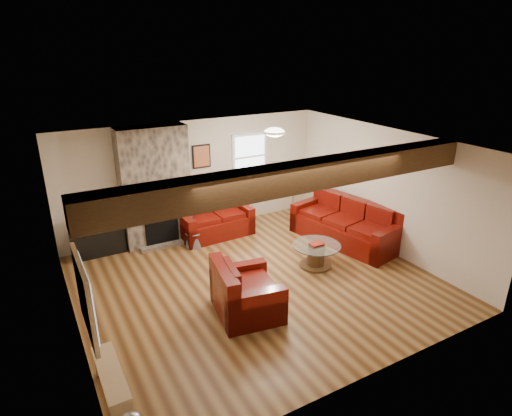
{
  "coord_description": "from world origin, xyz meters",
  "views": [
    {
      "loc": [
        -3.29,
        -5.86,
        4.01
      ],
      "look_at": [
        0.22,
        0.4,
        1.25
      ],
      "focal_mm": 30.0,
      "sensor_mm": 36.0,
      "label": 1
    }
  ],
  "objects": [
    {
      "name": "room",
      "position": [
        0.0,
        0.0,
        1.25
      ],
      "size": [
        8.0,
        8.0,
        8.0
      ],
      "color": "#563216",
      "rests_on": "ground"
    },
    {
      "name": "tv_cabinet",
      "position": [
        -2.25,
        2.53,
        0.25
      ],
      "size": [
        1.01,
        0.41,
        0.51
      ],
      "primitive_type": "cube",
      "color": "black",
      "rests_on": "floor"
    },
    {
      "name": "coal_bucket",
      "position": [
        -0.44,
        1.89,
        0.17
      ],
      "size": [
        0.35,
        0.35,
        0.33
      ],
      "primitive_type": null,
      "color": "gray",
      "rests_on": "floor"
    },
    {
      "name": "armchair_red",
      "position": [
        -0.58,
        -0.75,
        0.43
      ],
      "size": [
        1.1,
        1.21,
        0.87
      ],
      "primitive_type": null,
      "rotation": [
        0.0,
        0.0,
        1.41
      ],
      "color": "#440904",
      "rests_on": "floor"
    },
    {
      "name": "pine_bench",
      "position": [
        -2.83,
        -1.53,
        0.21
      ],
      "size": [
        0.26,
        1.09,
        0.41
      ],
      "primitive_type": null,
      "color": "tan",
      "rests_on": "floor"
    },
    {
      "name": "coffee_table",
      "position": [
        1.29,
        -0.05,
        0.23
      ],
      "size": [
        0.92,
        0.92,
        0.48
      ],
      "color": "#442B15",
      "rests_on": "floor"
    },
    {
      "name": "artwork_back",
      "position": [
        0.15,
        2.71,
        1.7
      ],
      "size": [
        0.42,
        0.06,
        0.52
      ],
      "primitive_type": null,
      "color": "black",
      "rests_on": "room"
    },
    {
      "name": "chimney_breast",
      "position": [
        -1.0,
        2.49,
        1.22
      ],
      "size": [
        1.4,
        0.67,
        2.5
      ],
      "color": "#3C352E",
      "rests_on": "floor"
    },
    {
      "name": "oak_beam",
      "position": [
        0.0,
        -1.25,
        2.31
      ],
      "size": [
        6.0,
        0.36,
        0.38
      ],
      "primitive_type": "cube",
      "color": "#362210",
      "rests_on": "room"
    },
    {
      "name": "loveseat",
      "position": [
        0.19,
        2.23,
        0.42
      ],
      "size": [
        1.62,
        0.97,
        0.84
      ],
      "primitive_type": null,
      "rotation": [
        0.0,
        0.0,
        0.04
      ],
      "color": "#440904",
      "rests_on": "floor"
    },
    {
      "name": "artwork_right",
      "position": [
        2.96,
        0.3,
        1.75
      ],
      "size": [
        0.06,
        0.55,
        0.42
      ],
      "primitive_type": null,
      "color": "black",
      "rests_on": "room"
    },
    {
      "name": "floor_lamp",
      "position": [
        2.25,
        2.18,
        1.22
      ],
      "size": [
        0.37,
        0.37,
        1.42
      ],
      "color": "tan",
      "rests_on": "floor"
    },
    {
      "name": "sofa_three",
      "position": [
        2.48,
        0.53,
        0.45
      ],
      "size": [
        1.43,
        2.49,
        0.9
      ],
      "primitive_type": null,
      "rotation": [
        0.0,
        0.0,
        -1.37
      ],
      "color": "#440904",
      "rests_on": "floor"
    },
    {
      "name": "hatch_window",
      "position": [
        -2.96,
        -1.5,
        1.45
      ],
      "size": [
        0.08,
        1.0,
        0.9
      ],
      "primitive_type": null,
      "color": "tan",
      "rests_on": "room"
    },
    {
      "name": "ceiling_dome",
      "position": [
        0.9,
        0.9,
        2.44
      ],
      "size": [
        0.4,
        0.4,
        0.18
      ],
      "primitive_type": null,
      "color": "beige",
      "rests_on": "room"
    },
    {
      "name": "back_window",
      "position": [
        1.35,
        2.71,
        1.55
      ],
      "size": [
        0.9,
        0.08,
        1.1
      ],
      "primitive_type": null,
      "color": "white",
      "rests_on": "room"
    },
    {
      "name": "television",
      "position": [
        -2.25,
        2.53,
        0.73
      ],
      "size": [
        0.78,
        0.1,
        0.45
      ],
      "primitive_type": "imported",
      "color": "black",
      "rests_on": "tv_cabinet"
    }
  ]
}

